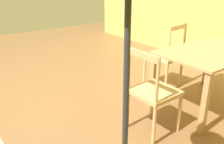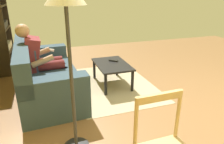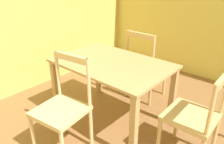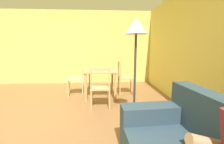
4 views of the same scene
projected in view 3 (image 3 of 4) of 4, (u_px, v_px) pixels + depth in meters
name	position (u px, v px, depth m)	size (l,w,h in m)	color
dining_table	(112.00, 72.00, 2.44)	(1.24, 0.82, 0.72)	tan
dining_chair_near_wall	(146.00, 65.00, 2.96)	(0.43, 0.43, 0.93)	tan
dining_chair_facing_couch	(194.00, 117.00, 1.93)	(0.43, 0.43, 0.90)	tan
dining_chair_by_doorway	(63.00, 109.00, 2.03)	(0.47, 0.47, 0.94)	#D1B27F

